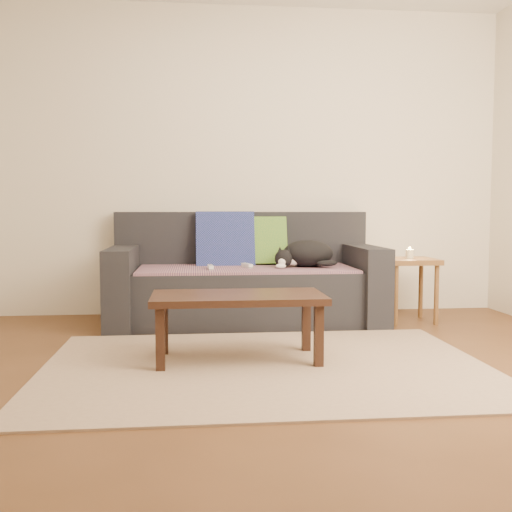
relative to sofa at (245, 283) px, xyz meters
The scene contains 13 objects.
ground 1.60m from the sofa, 90.00° to the right, with size 4.50×4.50×0.00m, color brown.
back_wall 1.08m from the sofa, 90.00° to the left, with size 4.50×0.04×2.60m, color beige.
sofa is the anchor object (origin of this frame).
throw_blanket 0.15m from the sofa, 90.00° to the right, with size 1.66×0.74×0.02m, color #3D2749.
cushion_navy 0.39m from the sofa, 131.40° to the left, with size 0.48×0.12×0.48m, color #102446.
cushion_green 0.40m from the sofa, 46.27° to the left, with size 0.39×0.10×0.39m, color #0B4C2D.
cat 0.53m from the sofa, 11.49° to the right, with size 0.52×0.40×0.21m.
wii_remote_a 0.38m from the sofa, 143.33° to the right, with size 0.15×0.04×0.03m, color white.
wii_remote_b 0.17m from the sofa, 84.97° to the right, with size 0.15×0.04×0.03m, color white.
side_table 1.31m from the sofa, ahead, with size 0.40×0.40×0.50m.
candle 1.32m from the sofa, ahead, with size 0.06×0.06×0.09m.
rug 1.45m from the sofa, 90.00° to the right, with size 2.50×1.80×0.01m, color tan.
coffee_table 1.28m from the sofa, 96.61° to the right, with size 1.00×0.50×0.40m.
Camera 1 is at (-0.40, -3.14, 0.89)m, focal length 42.00 mm.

